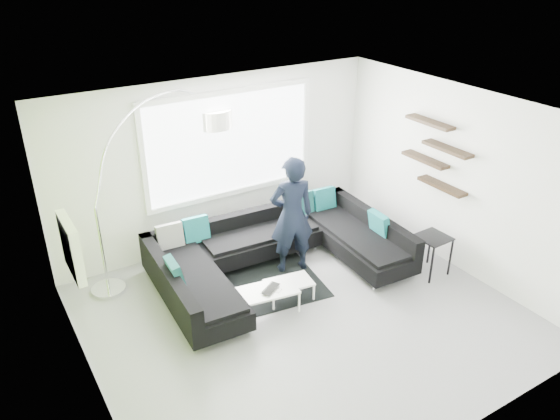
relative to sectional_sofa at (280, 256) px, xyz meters
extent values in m
plane|color=gray|center=(-0.24, -1.01, -0.34)|extent=(5.50, 5.50, 0.00)
cube|color=white|center=(-0.24, 1.49, 1.06)|extent=(5.50, 0.04, 2.80)
cube|color=white|center=(-0.24, -3.51, 1.06)|extent=(5.50, 0.04, 2.80)
cube|color=white|center=(-2.99, -1.01, 1.06)|extent=(0.04, 5.00, 2.80)
cube|color=white|center=(2.51, -1.01, 1.06)|extent=(0.04, 5.00, 2.80)
cube|color=white|center=(-0.24, -1.01, 2.46)|extent=(5.50, 5.00, 0.04)
cube|color=#7FB72D|center=(-2.98, -1.01, 1.06)|extent=(0.01, 5.00, 2.80)
cube|color=white|center=(-0.04, 1.45, 1.36)|extent=(2.96, 0.06, 1.68)
cube|color=white|center=(-2.92, -0.41, 1.26)|extent=(0.12, 0.66, 0.66)
cube|color=black|center=(2.40, -0.61, 1.36)|extent=(0.20, 1.24, 0.95)
cube|color=black|center=(0.00, 0.00, -0.15)|extent=(3.74, 2.43, 0.38)
cube|color=black|center=(0.00, 0.00, 0.18)|extent=(3.74, 2.43, 0.29)
cube|color=#0C4C51|center=(0.00, 0.00, 0.24)|extent=(3.25, 0.36, 0.40)
cube|color=black|center=(-0.49, -0.02, -0.34)|extent=(2.16, 1.71, 0.01)
cube|color=white|center=(-0.40, -0.61, -0.18)|extent=(1.11, 0.75, 0.34)
cube|color=black|center=(2.00, -1.13, -0.03)|extent=(0.48, 0.48, 0.63)
imported|color=black|center=(0.26, 0.08, 0.58)|extent=(0.89, 0.77, 1.86)
imported|color=black|center=(-0.54, -0.71, 0.01)|extent=(0.53, 0.51, 0.03)
camera|label=1|loc=(-3.68, -5.99, 4.27)|focal=35.00mm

